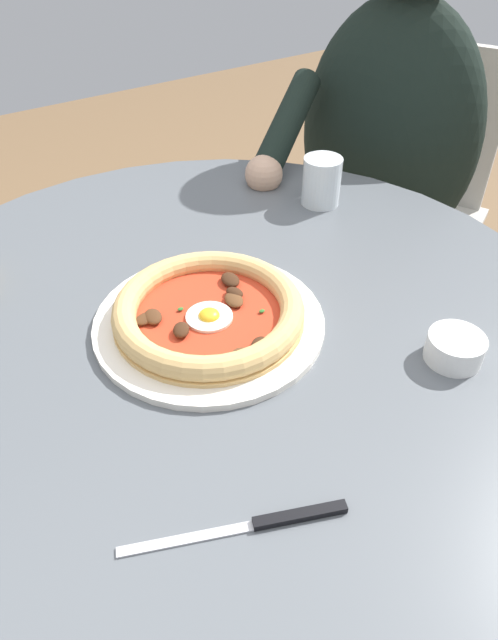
% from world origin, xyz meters
% --- Properties ---
extents(ground_plane, '(6.00, 6.00, 0.02)m').
position_xyz_m(ground_plane, '(0.00, 0.00, -0.01)').
color(ground_plane, brown).
extents(dining_table, '(1.01, 1.01, 0.72)m').
position_xyz_m(dining_table, '(0.00, 0.00, 0.56)').
color(dining_table, '#565B60').
rests_on(dining_table, ground).
extents(pizza_on_plate, '(0.30, 0.30, 0.04)m').
position_xyz_m(pizza_on_plate, '(-0.01, 0.00, 0.74)').
color(pizza_on_plate, white).
rests_on(pizza_on_plate, dining_table).
extents(water_glass, '(0.07, 0.07, 0.08)m').
position_xyz_m(water_glass, '(0.32, 0.18, 0.76)').
color(water_glass, silver).
rests_on(water_glass, dining_table).
extents(steak_knife, '(0.20, 0.09, 0.01)m').
position_xyz_m(steak_knife, '(-0.11, -0.28, 0.72)').
color(steak_knife, silver).
rests_on(steak_knife, dining_table).
extents(ramekin_capers, '(0.07, 0.07, 0.03)m').
position_xyz_m(ramekin_capers, '(0.21, -0.22, 0.74)').
color(ramekin_capers, white).
rests_on(ramekin_capers, dining_table).
extents(diner_person, '(0.58, 0.44, 1.19)m').
position_xyz_m(diner_person, '(0.62, 0.31, 0.54)').
color(diner_person, '#282833').
rests_on(diner_person, ground).
extents(cafe_chair_diner, '(0.58, 0.58, 0.86)m').
position_xyz_m(cafe_chair_diner, '(0.75, 0.37, 0.53)').
color(cafe_chair_diner, beige).
rests_on(cafe_chair_diner, ground).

